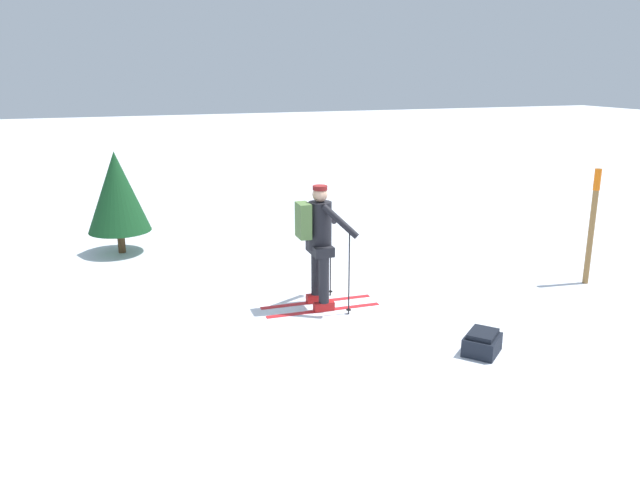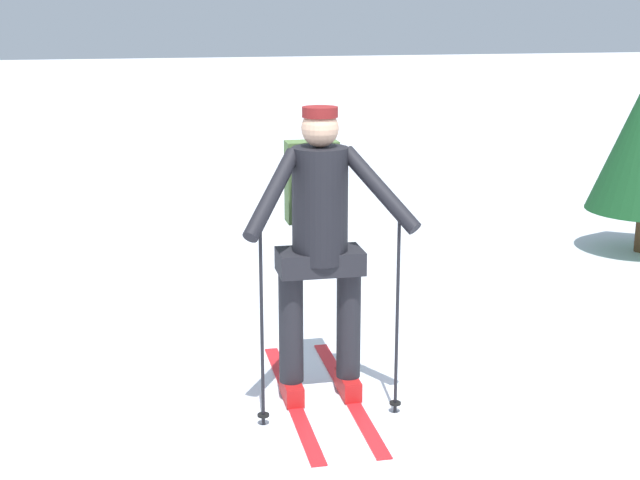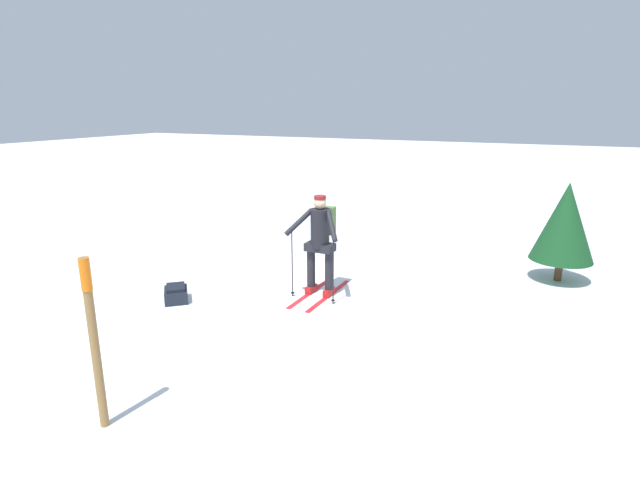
# 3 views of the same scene
# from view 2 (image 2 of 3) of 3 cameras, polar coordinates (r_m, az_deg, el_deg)

# --- Properties ---
(ground_plane) EXTENTS (80.00, 80.00, 0.00)m
(ground_plane) POSITION_cam_2_polar(r_m,az_deg,el_deg) (5.02, 3.96, -13.46)
(ground_plane) COLOR white
(skier) EXTENTS (1.04, 1.72, 1.81)m
(skier) POSITION_cam_2_polar(r_m,az_deg,el_deg) (5.33, -0.05, 0.36)
(skier) COLOR red
(skier) RESTS_ON ground_plane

